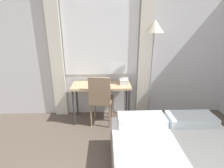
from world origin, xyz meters
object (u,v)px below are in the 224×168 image
Objects in this scene: desk_chair at (101,98)px; book at (103,84)px; desk at (101,88)px; telephone at (124,81)px; standing_lamp at (154,36)px.

book is (0.03, 0.20, 0.20)m from desk_chair.
desk_chair is (-0.01, -0.18, -0.11)m from desk.
desk_chair is 5.57× the size of telephone.
telephone is at bearing 3.18° from desk.
book is at bearing -179.70° from telephone.
desk is 6.37× the size of telephone.
standing_lamp is 10.93× the size of telephone.
telephone is at bearing 34.50° from desk_chair.
desk_chair is 1.41m from standing_lamp.
desk is at bearing 96.18° from desk_chair.
desk_chair is 0.28m from book.
desk is at bearing 177.74° from standing_lamp.
desk is 1.14× the size of desk_chair.
standing_lamp is (0.92, 0.14, 1.06)m from desk_chair.
standing_lamp is at bearing -2.26° from desk.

